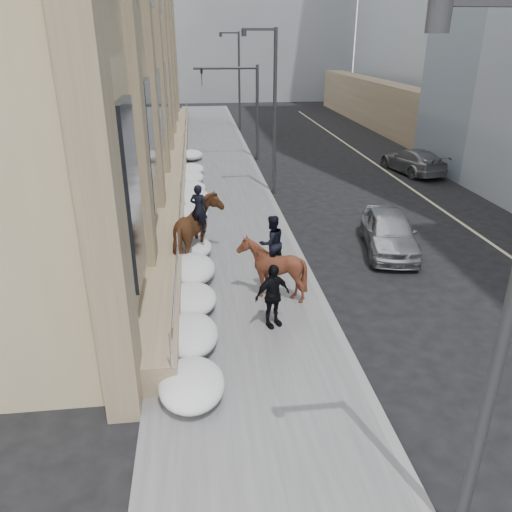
{
  "coord_description": "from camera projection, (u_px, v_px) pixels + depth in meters",
  "views": [
    {
      "loc": [
        -1.04,
        -11.2,
        7.56
      ],
      "look_at": [
        0.54,
        2.05,
        1.7
      ],
      "focal_mm": 35.0,
      "sensor_mm": 36.0,
      "label": 1
    }
  ],
  "objects": [
    {
      "name": "streetlight_near",
      "position": [
        502.0,
        293.0,
        6.34
      ],
      "size": [
        1.71,
        0.24,
        8.0
      ],
      "color": "#2D2D30",
      "rests_on": "ground"
    },
    {
      "name": "mounted_horse_left",
      "position": [
        197.0,
        230.0,
        17.61
      ],
      "size": [
        2.16,
        3.01,
        2.81
      ],
      "rotation": [
        0.0,
        0.0,
        2.77
      ],
      "color": "#553019",
      "rests_on": "sidewalk"
    },
    {
      "name": "streetlight_far",
      "position": [
        237.0,
        75.0,
        42.7
      ],
      "size": [
        1.71,
        0.24,
        8.0
      ],
      "color": "#2D2D30",
      "rests_on": "ground"
    },
    {
      "name": "ground",
      "position": [
        245.0,
        346.0,
        13.34
      ],
      "size": [
        140.0,
        140.0,
        0.0
      ],
      "primitive_type": "plane",
      "color": "black",
      "rests_on": "ground"
    },
    {
      "name": "streetlight_mid",
      "position": [
        272.0,
        103.0,
        24.52
      ],
      "size": [
        1.71,
        0.24,
        8.0
      ],
      "color": "#2D2D30",
      "rests_on": "ground"
    },
    {
      "name": "car_silver",
      "position": [
        389.0,
        232.0,
        18.99
      ],
      "size": [
        2.7,
        4.83,
        1.55
      ],
      "primitive_type": "imported",
      "rotation": [
        0.0,
        0.0,
        -0.2
      ],
      "color": "#A1A3A8",
      "rests_on": "ground"
    },
    {
      "name": "mounted_horse_right",
      "position": [
        272.0,
        264.0,
        15.21
      ],
      "size": [
        2.13,
        2.23,
        2.63
      ],
      "rotation": [
        0.0,
        0.0,
        3.54
      ],
      "color": "#442013",
      "rests_on": "sidewalk"
    },
    {
      "name": "car_grey",
      "position": [
        413.0,
        161.0,
        30.1
      ],
      "size": [
        2.9,
        5.28,
        1.45
      ],
      "primitive_type": "imported",
      "rotation": [
        0.0,
        0.0,
        3.32
      ],
      "color": "slate",
      "rests_on": "ground"
    },
    {
      "name": "limestone_building",
      "position": [
        113.0,
        11.0,
        27.33
      ],
      "size": [
        6.1,
        44.0,
        18.0
      ],
      "color": "tan",
      "rests_on": "ground"
    },
    {
      "name": "curb",
      "position": [
        281.0,
        217.0,
        22.69
      ],
      "size": [
        0.24,
        80.0,
        0.12
      ],
      "primitive_type": "cube",
      "color": "slate",
      "rests_on": "ground"
    },
    {
      "name": "sidewalk",
      "position": [
        223.0,
        219.0,
        22.4
      ],
      "size": [
        5.0,
        80.0,
        0.12
      ],
      "primitive_type": "cube",
      "color": "#4E4E51",
      "rests_on": "ground"
    },
    {
      "name": "pedestrian",
      "position": [
        272.0,
        296.0,
        13.7
      ],
      "size": [
        1.18,
        0.86,
        1.86
      ],
      "primitive_type": "imported",
      "rotation": [
        0.0,
        0.0,
        0.42
      ],
      "color": "black",
      "rests_on": "sidewalk"
    },
    {
      "name": "bg_building_far",
      "position": [
        157.0,
        19.0,
        74.12
      ],
      "size": [
        24.0,
        12.0,
        20.0
      ],
      "primitive_type": "cube",
      "color": "gray",
      "rests_on": "ground"
    },
    {
      "name": "snow_bank",
      "position": [
        191.0,
        227.0,
        20.36
      ],
      "size": [
        1.7,
        18.1,
        0.76
      ],
      "color": "silver",
      "rests_on": "sidewalk"
    },
    {
      "name": "traffic_signal",
      "position": [
        243.0,
        98.0,
        31.95
      ],
      "size": [
        4.1,
        0.22,
        6.0
      ],
      "color": "#2D2D30",
      "rests_on": "ground"
    },
    {
      "name": "lane_line",
      "position": [
        445.0,
        212.0,
        23.56
      ],
      "size": [
        0.15,
        70.0,
        0.01
      ],
      "primitive_type": "cube",
      "color": "#BFB78C",
      "rests_on": "ground"
    }
  ]
}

